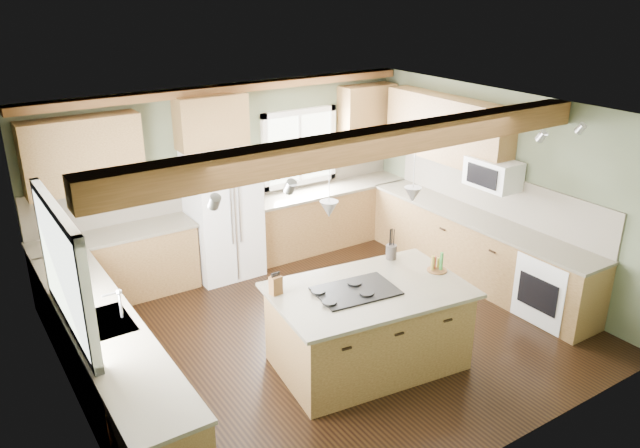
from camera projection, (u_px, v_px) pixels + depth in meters
floor at (326, 332)px, 7.43m from camera, size 5.60×5.60×0.00m
ceiling at (327, 116)px, 6.47m from camera, size 5.60×5.60×0.00m
wall_back at (230, 175)px, 8.89m from camera, size 5.60×0.00×5.60m
wall_left at (65, 297)px, 5.53m from camera, size 0.00×5.00×5.00m
wall_right at (500, 188)px, 8.37m from camera, size 0.00×5.00×5.00m
ceiling_beam at (373, 143)px, 5.91m from camera, size 5.55×0.26×0.26m
soffit_trim at (228, 89)px, 8.36m from camera, size 5.55×0.20×0.10m
backsplash_back at (230, 182)px, 8.91m from camera, size 5.58×0.03×0.58m
backsplash_right at (495, 193)px, 8.44m from camera, size 0.03×3.70×0.58m
base_cab_back_left at (117, 267)px, 8.07m from camera, size 2.02×0.60×0.88m
counter_back_left at (113, 235)px, 7.90m from camera, size 2.06×0.64×0.04m
base_cab_back_right at (328, 217)px, 9.74m from camera, size 2.62×0.60×0.88m
counter_back_right at (328, 189)px, 9.57m from camera, size 2.66×0.64×0.04m
base_cab_left at (109, 365)px, 6.04m from camera, size 0.60×3.70×0.88m
counter_left at (103, 324)px, 5.86m from camera, size 0.64×3.74×0.04m
base_cab_right at (475, 250)px, 8.58m from camera, size 0.60×3.70×0.88m
counter_right at (478, 219)px, 8.41m from camera, size 0.64×3.74×0.04m
upper_cab_back_left at (83, 154)px, 7.50m from camera, size 1.40×0.35×0.90m
upper_cab_over_fridge at (211, 121)px, 8.29m from camera, size 0.96×0.35×0.70m
upper_cab_right at (447, 129)px, 8.74m from camera, size 0.35×2.20×0.90m
upper_cab_back_corner at (367, 114)px, 9.69m from camera, size 0.90×0.35×0.90m
window_left at (62, 269)px, 5.48m from camera, size 0.04×1.60×1.05m
window_back at (299, 147)px, 9.37m from camera, size 1.10×0.04×1.00m
sink at (103, 324)px, 5.86m from camera, size 0.50×0.65×0.03m
faucet at (121, 305)px, 5.90m from camera, size 0.02×0.02×0.28m
dishwasher at (157, 444)px, 5.03m from camera, size 0.60×0.60×0.84m
oven at (554, 287)px, 7.57m from camera, size 0.60×0.72×0.84m
microwave at (493, 174)px, 8.13m from camera, size 0.40×0.70×0.38m
pendant_left at (329, 209)px, 5.94m from camera, size 0.18×0.18×0.16m
pendant_right at (413, 195)px, 6.33m from camera, size 0.18×0.18×0.16m
refrigerator at (223, 214)px, 8.59m from camera, size 0.90×0.74×1.80m
island at (368, 328)px, 6.67m from camera, size 2.04×1.39×0.88m
island_top at (369, 290)px, 6.50m from camera, size 2.18×1.54×0.04m
cooktop at (356, 291)px, 6.42m from camera, size 0.89×0.65×0.02m
knife_block at (276, 285)px, 6.35m from camera, size 0.13×0.10×0.20m
utensil_crock at (391, 252)px, 7.15m from camera, size 0.15×0.15×0.17m
bottle_tray at (438, 262)px, 6.85m from camera, size 0.24×0.24×0.20m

